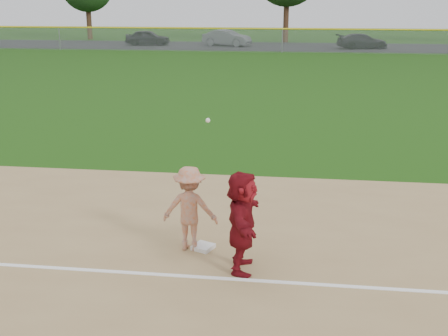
# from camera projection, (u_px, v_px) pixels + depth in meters

# --- Properties ---
(ground) EXTENTS (160.00, 160.00, 0.00)m
(ground) POSITION_uv_depth(u_px,v_px,m) (214.00, 258.00, 10.42)
(ground) COLOR #1B460D
(ground) RESTS_ON ground
(foul_line) EXTENTS (60.00, 0.10, 0.01)m
(foul_line) POSITION_uv_depth(u_px,v_px,m) (207.00, 277.00, 9.66)
(foul_line) COLOR white
(foul_line) RESTS_ON infield_dirt
(parking_asphalt) EXTENTS (120.00, 10.00, 0.01)m
(parking_asphalt) POSITION_uv_depth(u_px,v_px,m) (284.00, 47.00, 54.03)
(parking_asphalt) COLOR black
(parking_asphalt) RESTS_ON ground
(first_base) EXTENTS (0.47, 0.47, 0.08)m
(first_base) POSITION_uv_depth(u_px,v_px,m) (203.00, 247.00, 10.75)
(first_base) COLOR silver
(first_base) RESTS_ON infield_dirt
(base_runner) EXTENTS (0.62, 1.71, 1.82)m
(base_runner) POSITION_uv_depth(u_px,v_px,m) (242.00, 222.00, 9.69)
(base_runner) COLOR maroon
(base_runner) RESTS_ON infield_dirt
(car_left) EXTENTS (4.40, 1.89, 1.48)m
(car_left) POSITION_uv_depth(u_px,v_px,m) (148.00, 37.00, 55.42)
(car_left) COLOR black
(car_left) RESTS_ON parking_asphalt
(car_mid) EXTENTS (4.95, 2.93, 1.54)m
(car_mid) POSITION_uv_depth(u_px,v_px,m) (227.00, 38.00, 54.53)
(car_mid) COLOR #57595E
(car_mid) RESTS_ON parking_asphalt
(car_right) EXTENTS (4.96, 2.92, 1.35)m
(car_right) POSITION_uv_depth(u_px,v_px,m) (362.00, 41.00, 51.74)
(car_right) COLOR black
(car_right) RESTS_ON parking_asphalt
(first_base_play) EXTENTS (1.07, 0.63, 2.58)m
(first_base_play) POSITION_uv_depth(u_px,v_px,m) (190.00, 208.00, 10.56)
(first_base_play) COLOR #9C9C9F
(first_base_play) RESTS_ON infield_dirt
(outfield_fence) EXTENTS (110.00, 0.12, 110.00)m
(outfield_fence) POSITION_uv_depth(u_px,v_px,m) (283.00, 29.00, 47.77)
(outfield_fence) COLOR #999EA0
(outfield_fence) RESTS_ON ground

